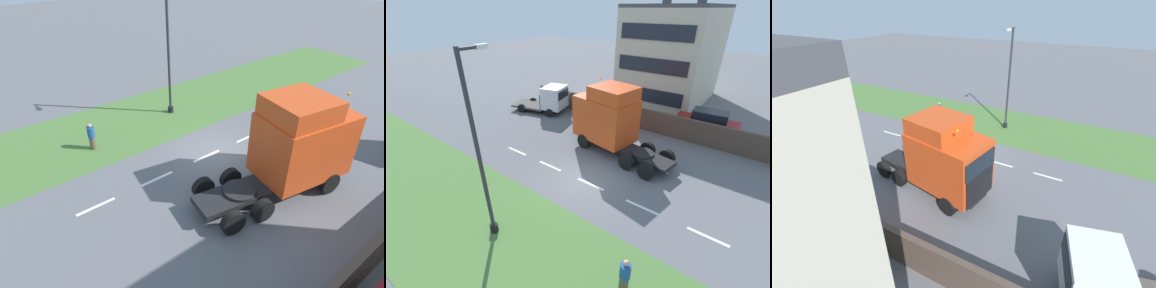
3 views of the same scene
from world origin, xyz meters
TOP-DOWN VIEW (x-y plane):
  - ground_plane at (0.00, 0.00)m, footprint 120.00×120.00m
  - grass_verge at (-6.00, 0.00)m, footprint 7.00×44.00m
  - lane_markings at (0.00, -0.70)m, footprint 0.16×14.60m
  - lorry_cab at (4.31, 0.86)m, footprint 3.83×7.59m
  - lamp_post at (-5.52, 0.80)m, footprint 1.30×0.37m
  - pedestrian at (-4.50, -5.24)m, footprint 0.39×0.39m

SIDE VIEW (x-z plane):
  - ground_plane at x=0.00m, z-range 0.00..0.00m
  - lane_markings at x=0.00m, z-range 0.00..0.00m
  - grass_verge at x=-6.00m, z-range 0.00..0.01m
  - pedestrian at x=-4.50m, z-range -0.02..1.57m
  - lorry_cab at x=4.31m, z-range -0.05..4.70m
  - lamp_post at x=-5.52m, z-range -0.34..7.69m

